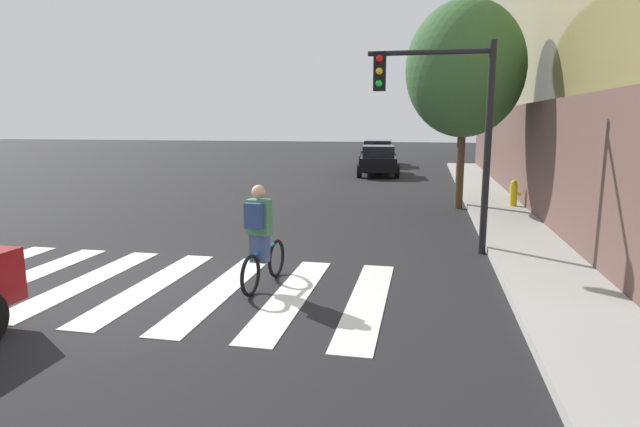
% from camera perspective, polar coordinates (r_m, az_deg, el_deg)
% --- Properties ---
extents(ground_plane, '(120.00, 120.00, 0.00)m').
position_cam_1_polar(ground_plane, '(8.94, -17.30, -7.71)').
color(ground_plane, black).
extents(crosswalk_stripes, '(7.68, 3.83, 0.01)m').
position_cam_1_polar(crosswalk_stripes, '(9.01, -18.13, -7.58)').
color(crosswalk_stripes, silver).
rests_on(crosswalk_stripes, ground).
extents(sedan_mid, '(2.32, 4.40, 1.47)m').
position_cam_1_polar(sedan_mid, '(26.07, 6.43, 5.89)').
color(sedan_mid, black).
rests_on(sedan_mid, ground).
extents(sedan_far, '(2.17, 4.44, 1.52)m').
position_cam_1_polar(sedan_far, '(31.87, 6.44, 6.70)').
color(sedan_far, navy).
rests_on(sedan_far, ground).
extents(cyclist, '(0.38, 1.71, 1.69)m').
position_cam_1_polar(cyclist, '(8.32, -6.59, -2.62)').
color(cyclist, black).
rests_on(cyclist, ground).
extents(traffic_light_near, '(2.47, 0.28, 4.20)m').
position_cam_1_polar(traffic_light_near, '(10.73, 13.73, 10.88)').
color(traffic_light_near, black).
rests_on(traffic_light_near, ground).
extents(fire_hydrant, '(0.33, 0.22, 0.78)m').
position_cam_1_polar(fire_hydrant, '(16.63, 20.58, 2.11)').
color(fire_hydrant, gold).
rests_on(fire_hydrant, sidewalk).
extents(street_tree_near, '(3.48, 3.48, 6.19)m').
position_cam_1_polar(street_tree_near, '(16.44, 15.68, 15.06)').
color(street_tree_near, '#4C3823').
rests_on(street_tree_near, ground).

